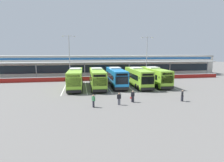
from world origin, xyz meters
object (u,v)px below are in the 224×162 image
at_px(coach_bus_leftmost, 75,79).
at_px(lamp_post_centre, 147,55).
at_px(pedestrian_near_bin, 93,100).
at_px(coach_bus_centre, 116,77).
at_px(coach_bus_left_centre, 97,78).
at_px(pedestrian_with_handbag, 133,96).
at_px(coach_bus_right_centre, 138,77).
at_px(pedestrian_in_dark_coat, 119,98).
at_px(coach_bus_rightmost, 154,77).
at_px(lamp_post_west, 69,55).
at_px(pedestrian_child, 182,95).

height_order(coach_bus_leftmost, lamp_post_centre, lamp_post_centre).
height_order(pedestrian_near_bin, lamp_post_centre, lamp_post_centre).
bearing_deg(pedestrian_near_bin, coach_bus_centre, 68.04).
xyz_separation_m(coach_bus_left_centre, pedestrian_with_handbag, (3.81, -11.72, -0.93)).
xyz_separation_m(coach_bus_left_centre, coach_bus_right_centre, (8.35, 0.06, 0.00)).
relative_size(coach_bus_leftmost, coach_bus_right_centre, 1.00).
relative_size(coach_bus_right_centre, pedestrian_in_dark_coat, 7.53).
bearing_deg(coach_bus_right_centre, coach_bus_leftmost, 179.31).
relative_size(coach_bus_left_centre, coach_bus_rightmost, 1.00).
bearing_deg(pedestrian_near_bin, lamp_post_west, 99.95).
height_order(coach_bus_leftmost, pedestrian_in_dark_coat, coach_bus_leftmost).
height_order(pedestrian_in_dark_coat, pedestrian_child, same).
bearing_deg(coach_bus_rightmost, coach_bus_leftmost, -178.91).
bearing_deg(pedestrian_in_dark_coat, coach_bus_leftmost, 114.53).
relative_size(coach_bus_leftmost, pedestrian_in_dark_coat, 7.53).
height_order(coach_bus_rightmost, pedestrian_in_dark_coat, coach_bus_rightmost).
bearing_deg(pedestrian_child, pedestrian_with_handbag, 173.65).
distance_m(pedestrian_near_bin, lamp_post_west, 24.54).
relative_size(pedestrian_in_dark_coat, lamp_post_centre, 0.15).
bearing_deg(pedestrian_in_dark_coat, pedestrian_child, 1.30).
relative_size(coach_bus_left_centre, pedestrian_child, 7.53).
height_order(coach_bus_left_centre, lamp_post_west, lamp_post_west).
xyz_separation_m(pedestrian_with_handbag, pedestrian_near_bin, (-5.51, -1.43, 0.02)).
bearing_deg(pedestrian_child, coach_bus_centre, 117.25).
distance_m(coach_bus_left_centre, pedestrian_near_bin, 13.28).
xyz_separation_m(coach_bus_rightmost, lamp_post_centre, (1.99, 10.07, 4.50)).
bearing_deg(coach_bus_left_centre, lamp_post_centre, 36.65).
relative_size(coach_bus_rightmost, pedestrian_in_dark_coat, 7.53).
distance_m(coach_bus_leftmost, coach_bus_rightmost, 16.48).
bearing_deg(coach_bus_rightmost, coach_bus_left_centre, -177.55).
distance_m(coach_bus_right_centre, lamp_post_centre, 12.89).
height_order(pedestrian_near_bin, lamp_post_west, lamp_post_west).
distance_m(coach_bus_right_centre, pedestrian_child, 12.83).
distance_m(coach_bus_rightmost, pedestrian_child, 13.13).
relative_size(coach_bus_rightmost, lamp_post_centre, 1.11).
bearing_deg(coach_bus_centre, lamp_post_west, 135.65).
relative_size(coach_bus_leftmost, pedestrian_with_handbag, 7.53).
height_order(pedestrian_with_handbag, pedestrian_child, same).
height_order(coach_bus_rightmost, lamp_post_centre, lamp_post_centre).
bearing_deg(lamp_post_west, pedestrian_near_bin, -80.05).
height_order(coach_bus_centre, lamp_post_west, lamp_post_west).
bearing_deg(pedestrian_in_dark_coat, lamp_post_west, 107.97).
xyz_separation_m(coach_bus_rightmost, pedestrian_child, (-1.42, -13.02, -0.91)).
xyz_separation_m(coach_bus_left_centre, lamp_post_centre, (14.24, 10.60, 4.50)).
relative_size(pedestrian_near_bin, lamp_post_centre, 0.15).
relative_size(coach_bus_leftmost, lamp_post_centre, 1.11).
height_order(coach_bus_left_centre, coach_bus_rightmost, same).
bearing_deg(pedestrian_with_handbag, pedestrian_child, -6.35).
xyz_separation_m(coach_bus_rightmost, pedestrian_in_dark_coat, (-10.58, -13.23, -0.91)).
height_order(coach_bus_left_centre, coach_bus_right_centre, same).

